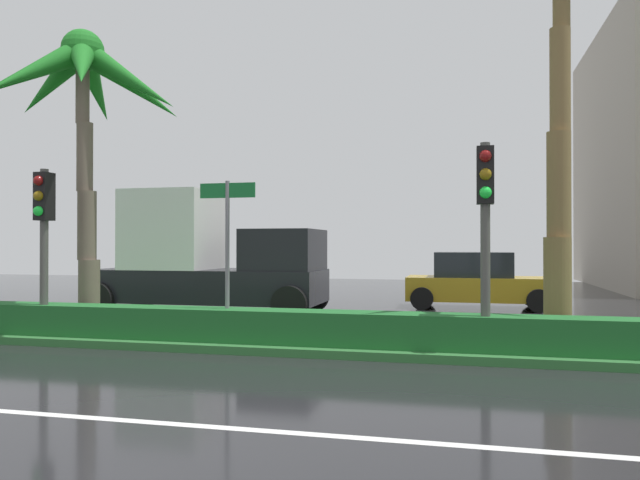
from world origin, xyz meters
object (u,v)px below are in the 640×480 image
street_name_sign (227,238)px  car_in_traffic_leading (477,281)px  traffic_signal_median_left (44,221)px  box_truck_lead (206,259)px  palm_tree_mid_left (81,91)px  traffic_signal_median_right (485,208)px

street_name_sign → car_in_traffic_leading: size_ratio=0.70×
traffic_signal_median_left → street_name_sign: size_ratio=1.10×
box_truck_lead → street_name_sign: bearing=-62.0°
palm_tree_mid_left → traffic_signal_median_left: 3.02m
street_name_sign → box_truck_lead: 5.77m
traffic_signal_median_right → street_name_sign: 4.72m
car_in_traffic_leading → traffic_signal_median_right: bearing=-90.1°
traffic_signal_median_right → car_in_traffic_leading: bearing=89.9°
car_in_traffic_leading → box_truck_lead: bearing=-155.1°
palm_tree_mid_left → traffic_signal_median_left: size_ratio=1.95×
traffic_signal_median_left → traffic_signal_median_right: traffic_signal_median_right is taller
traffic_signal_median_right → street_name_sign: traffic_signal_median_right is taller
palm_tree_mid_left → street_name_sign: palm_tree_mid_left is taller
traffic_signal_median_left → traffic_signal_median_right: 8.52m
box_truck_lead → car_in_traffic_leading: (7.40, 3.43, -0.72)m
traffic_signal_median_right → palm_tree_mid_left: bearing=173.1°
palm_tree_mid_left → street_name_sign: bearing=-12.3°
traffic_signal_median_right → street_name_sign: size_ratio=1.17×
street_name_sign → palm_tree_mid_left: bearing=167.7°
box_truck_lead → car_in_traffic_leading: 8.19m
box_truck_lead → traffic_signal_median_left: bearing=-102.0°
traffic_signal_median_right → car_in_traffic_leading: size_ratio=0.82×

